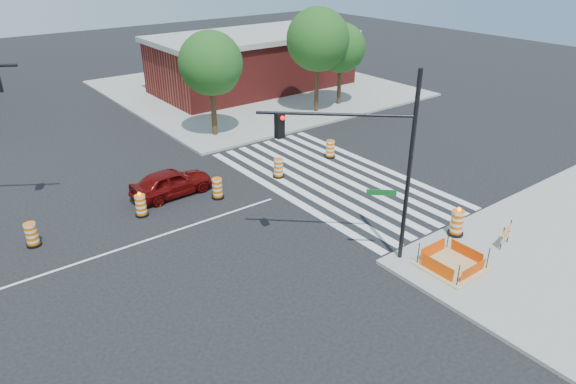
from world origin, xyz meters
The scene contains 18 objects.
ground centered at (0.00, 0.00, 0.00)m, with size 120.00×120.00×0.00m, color black.
sidewalk_ne centered at (18.00, 18.00, 0.07)m, with size 22.00×22.00×0.15m, color gray.
crosswalk_east centered at (10.95, 0.00, 0.01)m, with size 6.75×13.50×0.01m.
lane_centerline centered at (0.00, 0.00, 0.01)m, with size 14.00×0.12×0.01m, color silver.
excavation_pit centered at (9.00, -9.00, 0.22)m, with size 2.20×2.20×0.90m.
brick_storefront centered at (18.00, 18.00, 2.32)m, with size 16.50×8.50×4.60m.
red_coupe centered at (3.38, 3.30, 0.68)m, with size 1.61×4.01×1.37m, color #5E0908.
signal_pole_se centered at (6.78, -6.36, 4.52)m, with size 4.22×3.80×7.35m.
pit_drum centered at (11.07, -7.63, 0.69)m, with size 0.66×0.66×1.29m.
barricade centered at (11.89, -9.38, 0.71)m, with size 0.86×0.22×1.02m.
tree_north_c centered at (9.42, 9.56, 4.44)m, with size 3.92×3.89×6.62m.
tree_north_d centered at (17.88, 9.58, 4.98)m, with size 4.36×4.36×7.41m.
tree_north_e centered at (20.46, 9.99, 4.11)m, with size 3.60×3.60×6.13m.
median_drum_2 centered at (-3.23, 2.42, 0.48)m, with size 0.60×0.60×1.02m.
median_drum_3 centered at (1.34, 2.19, 0.49)m, with size 0.60×0.60×1.18m.
median_drum_4 centered at (5.01, 1.67, 0.48)m, with size 0.60×0.60×1.02m.
median_drum_5 centered at (8.82, 1.88, 0.48)m, with size 0.60×0.60×1.02m.
median_drum_6 centered at (12.88, 2.35, 0.48)m, with size 0.60×0.60×1.02m.
Camera 1 is at (-5.78, -18.24, 11.17)m, focal length 32.00 mm.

